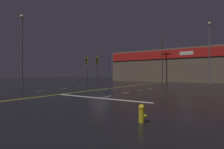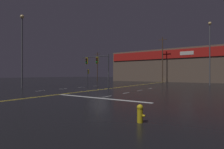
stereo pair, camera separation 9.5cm
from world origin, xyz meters
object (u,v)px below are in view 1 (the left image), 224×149
traffic_signal_median (96,63)px  fire_hydrant (142,113)px  streetlight_near_left (22,42)px  traffic_signal_corner_northwest (88,73)px  streetlight_median_approach (209,46)px

traffic_signal_median → fire_hydrant: traffic_signal_median is taller
traffic_signal_median → streetlight_near_left: size_ratio=0.46×
traffic_signal_corner_northwest → fire_hydrant: bearing=-44.9°
streetlight_near_left → traffic_signal_corner_northwest: bearing=87.3°
traffic_signal_corner_northwest → streetlight_median_approach: bearing=19.0°
streetlight_median_approach → fire_hydrant: streetlight_median_approach is taller
traffic_signal_median → traffic_signal_corner_northwest: traffic_signal_median is taller
traffic_signal_median → fire_hydrant: 18.63m
traffic_signal_corner_northwest → traffic_signal_median: bearing=-43.5°
traffic_signal_corner_northwest → fire_hydrant: 31.30m
streetlight_near_left → streetlight_median_approach: size_ratio=0.95×
streetlight_median_approach → traffic_signal_corner_northwest: bearing=-161.0°
traffic_signal_median → streetlight_near_left: streetlight_near_left is taller
traffic_signal_corner_northwest → fire_hydrant: (22.13, -22.05, -1.89)m
traffic_signal_corner_northwest → streetlight_near_left: (-0.67, -14.20, 4.59)m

